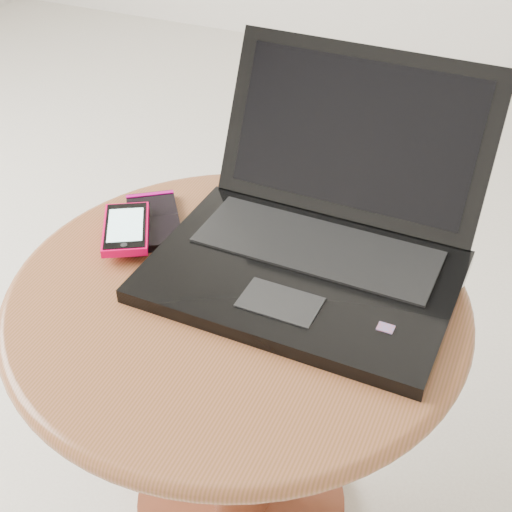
% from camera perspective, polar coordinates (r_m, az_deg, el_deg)
% --- Properties ---
extents(table, '(0.56, 0.56, 0.44)m').
position_cam_1_polar(table, '(0.92, -1.46, -7.26)').
color(table, '#5C2B18').
rests_on(table, ground).
extents(laptop, '(0.37, 0.36, 0.22)m').
position_cam_1_polar(laptop, '(0.88, 4.95, 1.85)').
color(laptop, black).
rests_on(laptop, table).
extents(phone_black, '(0.13, 0.14, 0.01)m').
position_cam_1_polar(phone_black, '(0.97, -8.13, 2.82)').
color(phone_black, black).
rests_on(phone_black, table).
extents(phone_pink, '(0.10, 0.12, 0.01)m').
position_cam_1_polar(phone_pink, '(0.94, -10.31, 2.16)').
color(phone_pink, '#F10044').
rests_on(phone_pink, phone_black).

